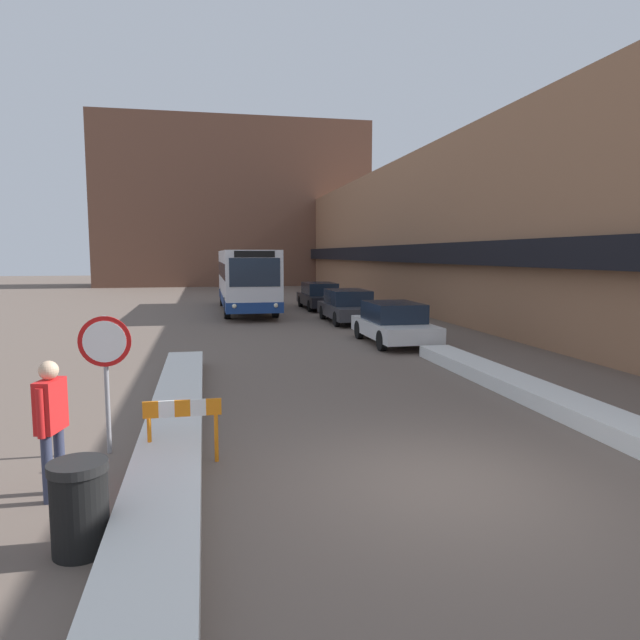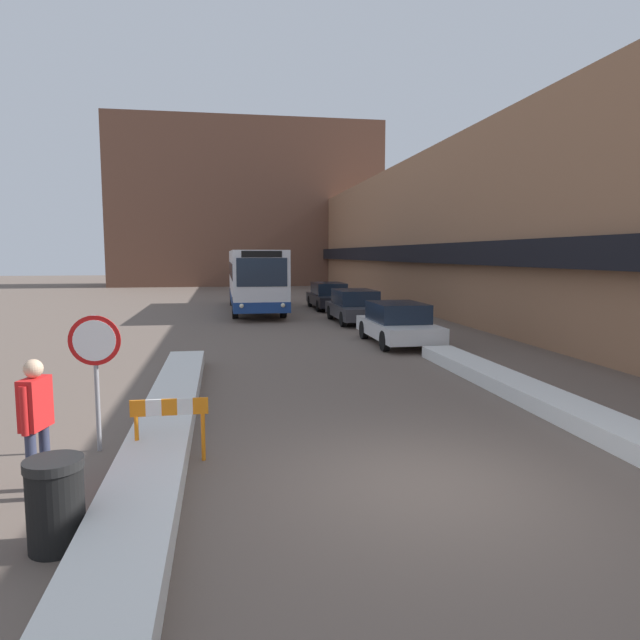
{
  "view_description": "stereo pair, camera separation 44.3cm",
  "coord_description": "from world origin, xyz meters",
  "px_view_note": "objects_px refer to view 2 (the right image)",
  "views": [
    {
      "loc": [
        -3.05,
        -6.7,
        3.01
      ],
      "look_at": [
        -0.12,
        7.75,
        1.31
      ],
      "focal_mm": 32.0,
      "sensor_mm": 36.0,
      "label": 1
    },
    {
      "loc": [
        -2.62,
        -6.78,
        3.01
      ],
      "look_at": [
        -0.12,
        7.75,
        1.31
      ],
      "focal_mm": 32.0,
      "sensor_mm": 36.0,
      "label": 2
    }
  ],
  "objects_px": {
    "parked_car_back": "(329,296)",
    "pedestrian": "(36,414)",
    "city_bus": "(255,278)",
    "parked_car_front": "(398,323)",
    "construction_barricade": "(170,417)",
    "parked_car_middle": "(355,306)",
    "stop_sign": "(95,354)",
    "trash_bin": "(56,504)"
  },
  "relations": [
    {
      "from": "parked_car_back",
      "to": "pedestrian",
      "type": "distance_m",
      "value": 24.95
    },
    {
      "from": "city_bus",
      "to": "parked_car_back",
      "type": "bearing_deg",
      "value": 7.17
    },
    {
      "from": "parked_car_front",
      "to": "construction_barricade",
      "type": "xyz_separation_m",
      "value": [
        -6.6,
        -10.08,
        -0.04
      ]
    },
    {
      "from": "parked_car_middle",
      "to": "pedestrian",
      "type": "distance_m",
      "value": 19.04
    },
    {
      "from": "stop_sign",
      "to": "construction_barricade",
      "type": "xyz_separation_m",
      "value": [
        1.13,
        -0.67,
        -0.85
      ]
    },
    {
      "from": "city_bus",
      "to": "trash_bin",
      "type": "xyz_separation_m",
      "value": [
        -3.43,
        -24.52,
        -1.26
      ]
    },
    {
      "from": "trash_bin",
      "to": "pedestrian",
      "type": "bearing_deg",
      "value": 112.21
    },
    {
      "from": "trash_bin",
      "to": "city_bus",
      "type": "bearing_deg",
      "value": 82.03
    },
    {
      "from": "stop_sign",
      "to": "pedestrian",
      "type": "height_order",
      "value": "stop_sign"
    },
    {
      "from": "parked_car_front",
      "to": "trash_bin",
      "type": "xyz_separation_m",
      "value": [
        -7.54,
        -12.41,
        -0.23
      ]
    },
    {
      "from": "trash_bin",
      "to": "construction_barricade",
      "type": "distance_m",
      "value": 2.51
    },
    {
      "from": "city_bus",
      "to": "trash_bin",
      "type": "distance_m",
      "value": 24.8
    },
    {
      "from": "parked_car_front",
      "to": "parked_car_back",
      "type": "distance_m",
      "value": 12.63
    },
    {
      "from": "city_bus",
      "to": "pedestrian",
      "type": "relative_size",
      "value": 6.53
    },
    {
      "from": "city_bus",
      "to": "parked_car_middle",
      "type": "relative_size",
      "value": 2.46
    },
    {
      "from": "parked_car_front",
      "to": "parked_car_middle",
      "type": "bearing_deg",
      "value": 90.0
    },
    {
      "from": "parked_car_middle",
      "to": "pedestrian",
      "type": "bearing_deg",
      "value": -115.29
    },
    {
      "from": "city_bus",
      "to": "trash_bin",
      "type": "bearing_deg",
      "value": -97.97
    },
    {
      "from": "trash_bin",
      "to": "construction_barricade",
      "type": "height_order",
      "value": "trash_bin"
    },
    {
      "from": "stop_sign",
      "to": "construction_barricade",
      "type": "relative_size",
      "value": 1.91
    },
    {
      "from": "city_bus",
      "to": "construction_barricade",
      "type": "distance_m",
      "value": 22.36
    },
    {
      "from": "pedestrian",
      "to": "construction_barricade",
      "type": "height_order",
      "value": "pedestrian"
    },
    {
      "from": "parked_car_front",
      "to": "construction_barricade",
      "type": "relative_size",
      "value": 3.93
    },
    {
      "from": "construction_barricade",
      "to": "pedestrian",
      "type": "bearing_deg",
      "value": -150.35
    },
    {
      "from": "parked_car_middle",
      "to": "construction_barricade",
      "type": "distance_m",
      "value": 17.62
    },
    {
      "from": "stop_sign",
      "to": "pedestrian",
      "type": "bearing_deg",
      "value": -104.71
    },
    {
      "from": "city_bus",
      "to": "construction_barricade",
      "type": "relative_size",
      "value": 10.27
    },
    {
      "from": "parked_car_back",
      "to": "trash_bin",
      "type": "xyz_separation_m",
      "value": [
        -7.54,
        -25.04,
        -0.25
      ]
    },
    {
      "from": "parked_car_front",
      "to": "parked_car_back",
      "type": "relative_size",
      "value": 0.89
    },
    {
      "from": "city_bus",
      "to": "construction_barricade",
      "type": "height_order",
      "value": "city_bus"
    },
    {
      "from": "trash_bin",
      "to": "parked_car_front",
      "type": "bearing_deg",
      "value": 58.72
    },
    {
      "from": "parked_car_front",
      "to": "pedestrian",
      "type": "bearing_deg",
      "value": -126.6
    },
    {
      "from": "parked_car_middle",
      "to": "stop_sign",
      "type": "distance_m",
      "value": 17.49
    },
    {
      "from": "stop_sign",
      "to": "trash_bin",
      "type": "bearing_deg",
      "value": -86.36
    },
    {
      "from": "parked_car_back",
      "to": "trash_bin",
      "type": "relative_size",
      "value": 5.1
    },
    {
      "from": "trash_bin",
      "to": "parked_car_middle",
      "type": "bearing_deg",
      "value": 68.01
    },
    {
      "from": "parked_car_front",
      "to": "stop_sign",
      "type": "relative_size",
      "value": 2.06
    },
    {
      "from": "stop_sign",
      "to": "parked_car_front",
      "type": "bearing_deg",
      "value": 50.62
    },
    {
      "from": "parked_car_back",
      "to": "stop_sign",
      "type": "bearing_deg",
      "value": -109.32
    },
    {
      "from": "parked_car_front",
      "to": "pedestrian",
      "type": "height_order",
      "value": "pedestrian"
    },
    {
      "from": "parked_car_front",
      "to": "construction_barricade",
      "type": "bearing_deg",
      "value": -123.22
    },
    {
      "from": "parked_car_middle",
      "to": "stop_sign",
      "type": "height_order",
      "value": "stop_sign"
    }
  ]
}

